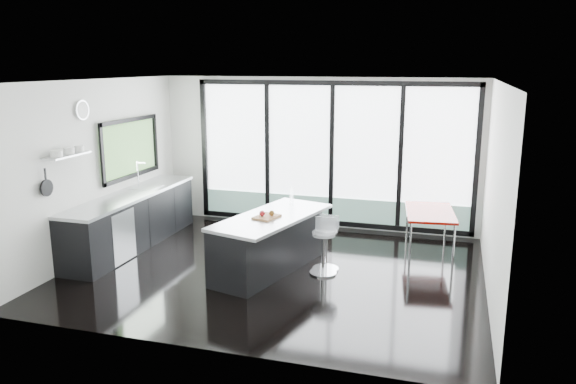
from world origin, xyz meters
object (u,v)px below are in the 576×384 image
(red_table, at_px, (429,232))
(island, at_px, (268,242))
(bar_stool_near, at_px, (323,253))
(bar_stool_far, at_px, (326,250))

(red_table, bearing_deg, island, -145.66)
(bar_stool_near, distance_m, red_table, 2.03)
(bar_stool_far, relative_size, red_table, 0.48)
(island, distance_m, red_table, 2.73)
(bar_stool_near, bearing_deg, island, -172.36)
(island, height_order, bar_stool_near, island)
(island, bearing_deg, bar_stool_far, 18.90)
(island, bearing_deg, bar_stool_near, 7.56)
(island, distance_m, bar_stool_far, 0.87)
(bar_stool_far, bearing_deg, bar_stool_near, -80.23)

